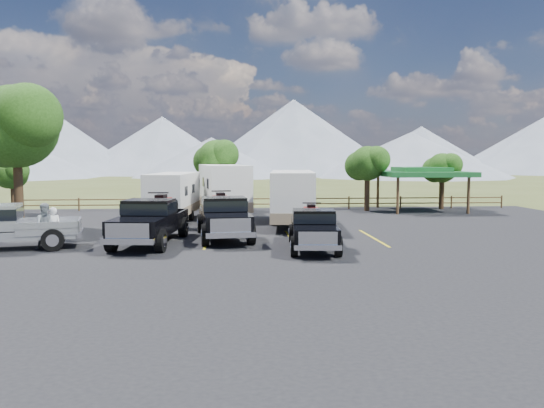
{
  "coord_description": "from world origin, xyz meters",
  "views": [
    {
      "loc": [
        -0.76,
        -20.95,
        3.91
      ],
      "look_at": [
        1.18,
        5.41,
        1.6
      ],
      "focal_mm": 35.0,
      "sensor_mm": 36.0,
      "label": 1
    }
  ],
  "objects": [
    {
      "name": "stall_lines",
      "position": [
        0.0,
        4.0,
        0.04
      ],
      "size": [
        12.12,
        5.5,
        0.01
      ],
      "color": "gold",
      "rests_on": "asphalt_lot"
    },
    {
      "name": "tree_ne_b",
      "position": [
        14.98,
        18.01,
        3.13
      ],
      "size": [
        2.77,
        2.59,
        4.27
      ],
      "color": "#302313",
      "rests_on": "ground"
    },
    {
      "name": "trailer_right",
      "position": [
        2.57,
        8.73,
        1.67
      ],
      "size": [
        3.03,
        8.99,
        3.11
      ],
      "rotation": [
        0.0,
        0.0,
        -0.1
      ],
      "color": "white",
      "rests_on": "asphalt_lot"
    },
    {
      "name": "rig_left",
      "position": [
        -4.47,
        3.18,
        1.12
      ],
      "size": [
        3.0,
        6.94,
        2.25
      ],
      "rotation": [
        0.0,
        0.0,
        -0.12
      ],
      "color": "black",
      "rests_on": "asphalt_lot"
    },
    {
      "name": "person_a",
      "position": [
        -8.55,
        2.49,
        0.91
      ],
      "size": [
        0.75,
        0.65,
        1.74
      ],
      "primitive_type": "imported",
      "rotation": [
        0.0,
        0.0,
        3.58
      ],
      "color": "silver",
      "rests_on": "asphalt_lot"
    },
    {
      "name": "mountain_range",
      "position": [
        -7.63,
        105.98,
        7.87
      ],
      "size": [
        209.0,
        71.0,
        20.0
      ],
      "color": "slate",
      "rests_on": "ground"
    },
    {
      "name": "tree_ne_a",
      "position": [
        8.97,
        17.01,
        3.48
      ],
      "size": [
        3.11,
        2.92,
        4.76
      ],
      "color": "#302313",
      "rests_on": "ground"
    },
    {
      "name": "pavilion",
      "position": [
        13.0,
        17.0,
        2.79
      ],
      "size": [
        6.2,
        6.2,
        3.22
      ],
      "color": "brown",
      "rests_on": "ground"
    },
    {
      "name": "tree_big_nw",
      "position": [
        -12.55,
        9.03,
        5.6
      ],
      "size": [
        5.54,
        5.18,
        7.84
      ],
      "color": "#302313",
      "rests_on": "ground"
    },
    {
      "name": "asphalt_lot",
      "position": [
        0.0,
        3.0,
        0.02
      ],
      "size": [
        44.0,
        34.0,
        0.04
      ],
      "primitive_type": "cube",
      "color": "black",
      "rests_on": "ground"
    },
    {
      "name": "rig_right",
      "position": [
        2.64,
        1.29,
        0.95
      ],
      "size": [
        2.38,
        5.79,
        1.89
      ],
      "rotation": [
        0.0,
        0.0,
        -0.09
      ],
      "color": "black",
      "rests_on": "asphalt_lot"
    },
    {
      "name": "rail_fence",
      "position": [
        2.0,
        18.5,
        0.61
      ],
      "size": [
        36.12,
        0.12,
        1.0
      ],
      "color": "brown",
      "rests_on": "ground"
    },
    {
      "name": "pickup_silver",
      "position": [
        -10.43,
        1.96,
        1.03
      ],
      "size": [
        6.65,
        3.38,
        1.91
      ],
      "rotation": [
        0.0,
        0.0,
        -1.35
      ],
      "color": "#94979C",
      "rests_on": "asphalt_lot"
    },
    {
      "name": "trailer_left",
      "position": [
        -4.38,
        11.61,
        1.58
      ],
      "size": [
        2.84,
        8.5,
        2.94
      ],
      "rotation": [
        0.0,
        0.0,
        -0.1
      ],
      "color": "white",
      "rests_on": "asphalt_lot"
    },
    {
      "name": "person_b",
      "position": [
        -8.69,
        2.03,
        1.02
      ],
      "size": [
        1.16,
        1.04,
        1.96
      ],
      "primitive_type": "imported",
      "rotation": [
        0.0,
        0.0,
        0.37
      ],
      "color": "slate",
      "rests_on": "asphalt_lot"
    },
    {
      "name": "trailer_center",
      "position": [
        -1.39,
        14.39,
        1.82
      ],
      "size": [
        3.72,
        9.83,
        3.4
      ],
      "rotation": [
        0.0,
        0.0,
        0.16
      ],
      "color": "white",
      "rests_on": "asphalt_lot"
    },
    {
      "name": "ground",
      "position": [
        0.0,
        0.0,
        0.0
      ],
      "size": [
        320.0,
        320.0,
        0.0
      ],
      "primitive_type": "plane",
      "color": "#414C20",
      "rests_on": "ground"
    },
    {
      "name": "tree_north",
      "position": [
        -2.03,
        19.02,
        3.83
      ],
      "size": [
        3.46,
        3.24,
        5.25
      ],
      "color": "#302313",
      "rests_on": "ground"
    },
    {
      "name": "tree_nw_small",
      "position": [
        -16.02,
        17.01,
        2.78
      ],
      "size": [
        2.59,
        2.43,
        3.85
      ],
      "color": "#302313",
      "rests_on": "ground"
    },
    {
      "name": "rig_center",
      "position": [
        -1.22,
        4.62,
        1.11
      ],
      "size": [
        2.9,
        6.85,
        2.22
      ],
      "rotation": [
        0.0,
        0.0,
        0.11
      ],
      "color": "black",
      "rests_on": "asphalt_lot"
    }
  ]
}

